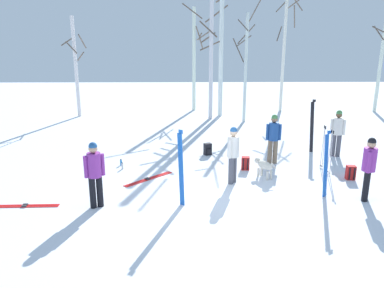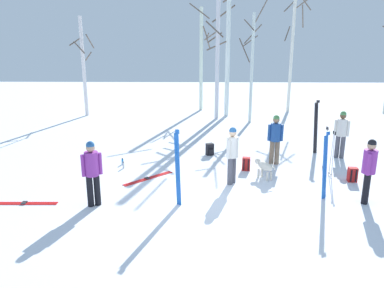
# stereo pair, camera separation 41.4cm
# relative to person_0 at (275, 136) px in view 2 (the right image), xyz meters

# --- Properties ---
(ground_plane) EXTENTS (60.00, 60.00, 0.00)m
(ground_plane) POSITION_rel_person_0_xyz_m (-2.13, -3.33, -0.98)
(ground_plane) COLOR white
(person_0) EXTENTS (0.52, 0.34, 1.72)m
(person_0) POSITION_rel_person_0_xyz_m (0.00, 0.00, 0.00)
(person_0) COLOR #72604C
(person_0) RESTS_ON ground_plane
(person_1) EXTENTS (0.48, 0.34, 1.72)m
(person_1) POSITION_rel_person_0_xyz_m (-5.27, -3.49, 0.00)
(person_1) COLOR black
(person_1) RESTS_ON ground_plane
(person_2) EXTENTS (0.34, 0.47, 1.72)m
(person_2) POSITION_rel_person_0_xyz_m (1.78, -3.15, 0.00)
(person_2) COLOR black
(person_2) RESTS_ON ground_plane
(person_3) EXTENTS (0.34, 0.44, 1.72)m
(person_3) POSITION_rel_person_0_xyz_m (-1.61, -1.86, 0.00)
(person_3) COLOR #4C4C56
(person_3) RESTS_ON ground_plane
(person_4) EXTENTS (0.47, 0.34, 1.72)m
(person_4) POSITION_rel_person_0_xyz_m (2.51, 0.77, 0.00)
(person_4) COLOR #4C4C56
(person_4) RESTS_ON ground_plane
(dog) EXTENTS (0.54, 0.77, 0.57)m
(dog) POSITION_rel_person_0_xyz_m (-0.58, -1.42, -0.59)
(dog) COLOR beige
(dog) RESTS_ON ground_plane
(ski_pair_planted_0) EXTENTS (0.18, 0.11, 2.00)m
(ski_pair_planted_0) POSITION_rel_person_0_xyz_m (-3.12, -3.38, 0.01)
(ski_pair_planted_0) COLOR blue
(ski_pair_planted_0) RESTS_ON ground_plane
(ski_pair_planted_1) EXTENTS (0.24, 0.13, 1.87)m
(ski_pair_planted_1) POSITION_rel_person_0_xyz_m (0.73, -2.95, -0.05)
(ski_pair_planted_1) COLOR blue
(ski_pair_planted_1) RESTS_ON ground_plane
(ski_pair_planted_2) EXTENTS (0.23, 0.04, 2.03)m
(ski_pair_planted_2) POSITION_rel_person_0_xyz_m (1.75, 1.33, 0.03)
(ski_pair_planted_2) COLOR black
(ski_pair_planted_2) RESTS_ON ground_plane
(ski_pair_lying_0) EXTENTS (1.83, 0.21, 0.05)m
(ski_pair_lying_0) POSITION_rel_person_0_xyz_m (-7.18, -3.43, -0.97)
(ski_pair_lying_0) COLOR red
(ski_pair_lying_0) RESTS_ON ground_plane
(ski_pair_lying_1) EXTENTS (1.40, 1.36, 0.05)m
(ski_pair_lying_1) POSITION_rel_person_0_xyz_m (-4.14, -1.52, -0.97)
(ski_pair_lying_1) COLOR red
(ski_pair_lying_1) RESTS_ON ground_plane
(ski_poles_0) EXTENTS (0.07, 0.22, 1.45)m
(ski_poles_0) POSITION_rel_person_0_xyz_m (1.53, -0.56, -0.21)
(ski_poles_0) COLOR #B2B2BC
(ski_poles_0) RESTS_ON ground_plane
(ski_poles_1) EXTENTS (0.07, 0.26, 1.45)m
(ski_poles_1) POSITION_rel_person_0_xyz_m (1.54, -1.17, -0.21)
(ski_poles_1) COLOR #B2B2BC
(ski_poles_1) RESTS_ON ground_plane
(backpack_0) EXTENTS (0.27, 0.30, 0.44)m
(backpack_0) POSITION_rel_person_0_xyz_m (2.04, -1.62, -0.77)
(backpack_0) COLOR red
(backpack_0) RESTS_ON ground_plane
(backpack_1) EXTENTS (0.32, 0.34, 0.44)m
(backpack_1) POSITION_rel_person_0_xyz_m (-2.18, 1.01, -0.77)
(backpack_1) COLOR black
(backpack_1) RESTS_ON ground_plane
(backpack_2) EXTENTS (0.28, 0.31, 0.44)m
(backpack_2) POSITION_rel_person_0_xyz_m (-1.04, -0.67, -0.77)
(backpack_2) COLOR red
(backpack_2) RESTS_ON ground_plane
(water_bottle_0) EXTENTS (0.06, 0.06, 0.23)m
(water_bottle_0) POSITION_rel_person_0_xyz_m (-5.10, -0.56, -0.87)
(water_bottle_0) COLOR silver
(water_bottle_0) RESTS_ON ground_plane
(water_bottle_1) EXTENTS (0.06, 0.06, 0.22)m
(water_bottle_1) POSITION_rel_person_0_xyz_m (-5.22, -0.16, -0.88)
(water_bottle_1) COLOR #1E72BF
(water_bottle_1) RESTS_ON ground_plane
(birch_tree_0) EXTENTS (1.21, 1.19, 5.41)m
(birch_tree_0) POSITION_rel_person_0_xyz_m (-9.02, 8.55, 1.82)
(birch_tree_0) COLOR silver
(birch_tree_0) RESTS_ON ground_plane
(birch_tree_1) EXTENTS (1.75, 1.76, 6.18)m
(birch_tree_1) POSITION_rel_person_0_xyz_m (-2.48, 10.44, 2.21)
(birch_tree_1) COLOR silver
(birch_tree_1) RESTS_ON ground_plane
(birch_tree_2) EXTENTS (1.15, 1.26, 6.58)m
(birch_tree_2) POSITION_rel_person_0_xyz_m (-1.67, 7.76, 2.37)
(birch_tree_2) COLOR silver
(birch_tree_2) RESTS_ON ground_plane
(birch_tree_3) EXTENTS (1.58, 1.53, 7.91)m
(birch_tree_3) POSITION_rel_person_0_xyz_m (-1.06, 8.62, 3.12)
(birch_tree_3) COLOR silver
(birch_tree_3) RESTS_ON ground_plane
(birch_tree_4) EXTENTS (1.34, 1.34, 6.10)m
(birch_tree_4) POSITION_rel_person_0_xyz_m (0.04, 6.95, 1.96)
(birch_tree_4) COLOR silver
(birch_tree_4) RESTS_ON ground_plane
(birch_tree_5) EXTENTS (1.48, 1.74, 7.38)m
(birch_tree_5) POSITION_rel_person_0_xyz_m (2.76, 10.05, 2.90)
(birch_tree_5) COLOR silver
(birch_tree_5) RESTS_ON ground_plane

